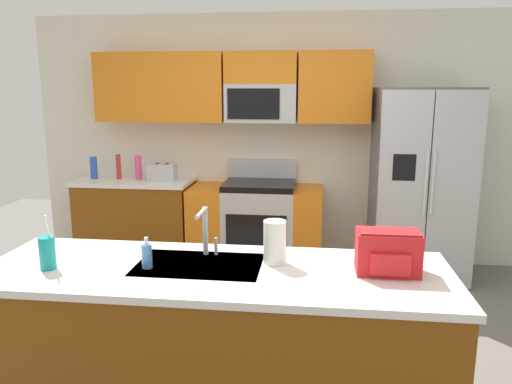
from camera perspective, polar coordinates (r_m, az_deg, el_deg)
The scene contains 15 objects.
ground_plane at distance 3.65m, azimuth -0.74°, elevation -18.40°, with size 9.00×9.00×0.00m, color #66605B.
kitchen_wall_unit at distance 5.25m, azimuth 0.70°, elevation 7.89°, with size 5.20×0.43×2.60m.
back_counter at distance 5.45m, azimuth -13.62°, elevation -3.20°, with size 1.20×0.63×0.90m.
range_oven at distance 5.15m, azimuth -0.01°, elevation -3.83°, with size 1.36×0.61×1.10m.
refrigerator at distance 5.04m, azimuth 18.45°, elevation 0.83°, with size 0.90×0.76×1.85m.
island_counter at distance 2.85m, azimuth -4.59°, elevation -17.21°, with size 2.51×0.83×0.90m.
toaster at distance 5.19m, azimuth -10.79°, elevation 2.27°, with size 0.28×0.16×0.18m.
pepper_mill at distance 5.39m, azimuth -15.62°, elevation 2.83°, with size 0.05×0.05×0.26m, color #B2332D.
bottle_pink at distance 5.33m, azimuth -13.46°, elevation 2.77°, with size 0.07×0.07×0.25m, color #EA4C93.
bottle_blue at distance 5.50m, azimuth -18.27°, elevation 2.70°, with size 0.07×0.07×0.23m, color blue.
sink_faucet at distance 2.81m, azimuth -5.90°, elevation -4.11°, with size 0.09×0.21×0.28m.
drink_cup_teal at distance 2.84m, azimuth -23.00°, elevation -6.49°, with size 0.08×0.08×0.30m.
soap_dispenser at distance 2.70m, azimuth -12.52°, elevation -7.21°, with size 0.06×0.06×0.17m.
paper_towel_roll at distance 2.69m, azimuth 2.19°, elevation -5.83°, with size 0.12×0.12×0.24m, color white.
backpack at distance 2.65m, azimuth 15.02°, elevation -6.63°, with size 0.32×0.22×0.23m.
Camera 1 is at (0.42, -3.12, 1.84)m, focal length 34.55 mm.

